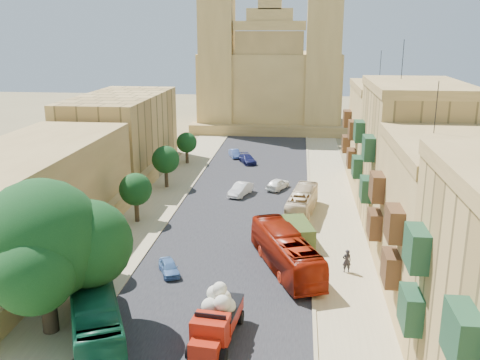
% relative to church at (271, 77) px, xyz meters
% --- Properties ---
extents(road_surface, '(14.00, 140.00, 0.01)m').
position_rel_church_xyz_m(road_surface, '(0.00, -48.61, -9.51)').
color(road_surface, black).
rests_on(road_surface, ground).
extents(sidewalk_east, '(5.00, 140.00, 0.01)m').
position_rel_church_xyz_m(sidewalk_east, '(9.50, -48.61, -9.51)').
color(sidewalk_east, tan).
rests_on(sidewalk_east, ground).
extents(sidewalk_west, '(5.00, 140.00, 0.01)m').
position_rel_church_xyz_m(sidewalk_west, '(-9.50, -48.61, -9.51)').
color(sidewalk_west, tan).
rests_on(sidewalk_west, ground).
extents(kerb_east, '(0.25, 140.00, 0.12)m').
position_rel_church_xyz_m(kerb_east, '(7.00, -48.61, -9.46)').
color(kerb_east, tan).
rests_on(kerb_east, ground).
extents(kerb_west, '(0.25, 140.00, 0.12)m').
position_rel_church_xyz_m(kerb_west, '(-7.00, -48.61, -9.46)').
color(kerb_west, tan).
rests_on(kerb_west, ground).
extents(townhouse_b, '(9.00, 14.00, 14.90)m').
position_rel_church_xyz_m(townhouse_b, '(15.95, -67.61, -3.86)').
color(townhouse_b, tan).
rests_on(townhouse_b, ground).
extents(townhouse_c, '(9.00, 14.00, 17.40)m').
position_rel_church_xyz_m(townhouse_c, '(15.95, -53.61, -2.61)').
color(townhouse_c, tan).
rests_on(townhouse_c, ground).
extents(townhouse_d, '(9.00, 14.00, 15.90)m').
position_rel_church_xyz_m(townhouse_d, '(15.95, -39.61, -3.36)').
color(townhouse_d, tan).
rests_on(townhouse_d, ground).
extents(west_wall, '(1.00, 40.00, 1.80)m').
position_rel_church_xyz_m(west_wall, '(-12.50, -58.61, -8.62)').
color(west_wall, tan).
rests_on(west_wall, ground).
extents(west_building_low, '(10.00, 28.00, 8.40)m').
position_rel_church_xyz_m(west_building_low, '(-18.00, -60.61, -5.32)').
color(west_building_low, '#9F7F45').
rests_on(west_building_low, ground).
extents(west_building_mid, '(10.00, 22.00, 10.00)m').
position_rel_church_xyz_m(west_building_mid, '(-18.00, -34.61, -4.52)').
color(west_building_mid, tan).
rests_on(west_building_mid, ground).
extents(church, '(28.00, 22.50, 36.30)m').
position_rel_church_xyz_m(church, '(0.00, 0.00, 0.00)').
color(church, tan).
rests_on(church, ground).
extents(ficus_tree, '(9.87, 9.08, 9.87)m').
position_rel_church_xyz_m(ficus_tree, '(-9.41, -74.61, -3.68)').
color(ficus_tree, '#332719').
rests_on(ficus_tree, ground).
extents(street_tree_a, '(3.39, 3.39, 5.22)m').
position_rel_church_xyz_m(street_tree_a, '(-10.00, -66.61, -6.02)').
color(street_tree_a, '#332719').
rests_on(street_tree_a, ground).
extents(street_tree_b, '(3.19, 3.19, 4.91)m').
position_rel_church_xyz_m(street_tree_b, '(-10.00, -54.61, -6.23)').
color(street_tree_b, '#332719').
rests_on(street_tree_b, ground).
extents(street_tree_c, '(3.28, 3.28, 5.05)m').
position_rel_church_xyz_m(street_tree_c, '(-10.00, -42.61, -6.14)').
color(street_tree_c, '#332719').
rests_on(street_tree_c, ground).
extents(street_tree_d, '(2.87, 2.87, 4.42)m').
position_rel_church_xyz_m(street_tree_d, '(-10.00, -30.61, -6.57)').
color(street_tree_d, '#332719').
rests_on(street_tree_d, ground).
extents(red_truck, '(2.89, 6.06, 3.42)m').
position_rel_church_xyz_m(red_truck, '(1.00, -74.45, -8.01)').
color(red_truck, '#A41D0C').
rests_on(red_truck, ground).
extents(olive_pickup, '(3.09, 5.05, 1.94)m').
position_rel_church_xyz_m(olive_pickup, '(5.81, -58.50, -8.57)').
color(olive_pickup, '#394E1D').
rests_on(olive_pickup, ground).
extents(bus_green_north, '(7.24, 11.51, 3.19)m').
position_rel_church_xyz_m(bus_green_north, '(-6.50, -74.77, -7.92)').
color(bus_green_north, '#135C3B').
rests_on(bus_green_north, ground).
extents(bus_red_east, '(6.34, 11.17, 3.06)m').
position_rel_church_xyz_m(bus_red_east, '(4.89, -63.98, -7.99)').
color(bus_red_east, maroon).
rests_on(bus_red_east, ground).
extents(bus_cream_east, '(3.50, 9.33, 2.54)m').
position_rel_church_xyz_m(bus_cream_east, '(6.16, -50.65, -8.25)').
color(bus_cream_east, beige).
rests_on(bus_cream_east, ground).
extents(car_blue_a, '(2.49, 3.40, 1.08)m').
position_rel_church_xyz_m(car_blue_a, '(-4.06, -65.78, -8.98)').
color(car_blue_a, '#4D77B2').
rests_on(car_blue_a, ground).
extents(car_white_a, '(2.71, 4.44, 1.38)m').
position_rel_church_xyz_m(car_white_a, '(-0.79, -44.87, -8.82)').
color(car_white_a, silver).
rests_on(car_white_a, ground).
extents(car_cream, '(4.23, 5.72, 1.44)m').
position_rel_church_xyz_m(car_cream, '(5.00, -60.17, -8.79)').
color(car_cream, beige).
rests_on(car_cream, ground).
extents(car_dkblue, '(3.20, 4.48, 1.21)m').
position_rel_church_xyz_m(car_dkblue, '(-1.50, -29.71, -8.91)').
color(car_dkblue, '#16194B').
rests_on(car_dkblue, ground).
extents(car_white_b, '(2.99, 4.17, 1.32)m').
position_rel_church_xyz_m(car_white_b, '(3.30, -42.06, -8.86)').
color(car_white_b, white).
rests_on(car_white_b, ground).
extents(car_blue_b, '(2.31, 3.73, 1.16)m').
position_rel_church_xyz_m(car_blue_b, '(-3.74, -26.29, -8.93)').
color(car_blue_b, '#445EA3').
rests_on(car_blue_b, ground).
extents(pedestrian_a, '(0.77, 0.58, 1.89)m').
position_rel_church_xyz_m(pedestrian_a, '(9.63, -63.96, -8.57)').
color(pedestrian_a, black).
rests_on(pedestrian_a, ground).
extents(pedestrian_c, '(0.70, 1.01, 1.59)m').
position_rel_church_xyz_m(pedestrian_c, '(7.50, -67.32, -8.72)').
color(pedestrian_c, '#2E2D33').
rests_on(pedestrian_c, ground).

